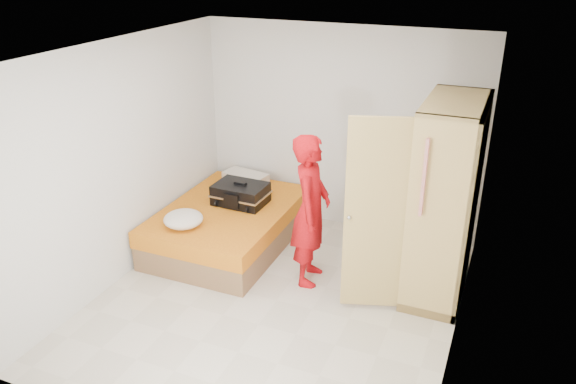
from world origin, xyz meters
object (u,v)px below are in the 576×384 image
at_px(bed, 228,225).
at_px(round_cushion, 183,219).
at_px(wardrobe, 439,206).
at_px(person, 311,210).
at_px(suitcase, 240,194).

xyz_separation_m(bed, round_cushion, (-0.23, -0.62, 0.33)).
relative_size(bed, wardrobe, 0.96).
height_order(person, suitcase, person).
relative_size(wardrobe, person, 1.24).
relative_size(suitcase, round_cushion, 1.46).
bearing_deg(suitcase, round_cushion, -110.44).
distance_m(bed, wardrobe, 2.61).
relative_size(bed, person, 1.19).
xyz_separation_m(wardrobe, person, (-1.29, -0.30, -0.15)).
xyz_separation_m(person, round_cushion, (-1.44, -0.27, -0.26)).
distance_m(person, round_cushion, 1.49).
relative_size(person, round_cushion, 3.77).
xyz_separation_m(person, suitcase, (-1.12, 0.53, -0.22)).
distance_m(suitcase, round_cushion, 0.86).
bearing_deg(bed, wardrobe, -1.21).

